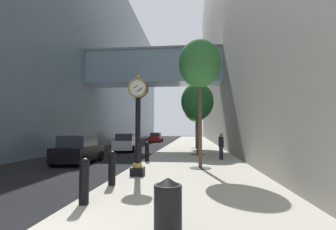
{
  "coord_description": "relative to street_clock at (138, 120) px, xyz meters",
  "views": [
    {
      "loc": [
        3.22,
        -3.25,
        2.08
      ],
      "look_at": [
        0.95,
        19.75,
        3.47
      ],
      "focal_mm": 26.59,
      "sensor_mm": 36.0,
      "label": 1
    }
  ],
  "objects": [
    {
      "name": "trash_bin",
      "position": [
        1.87,
        -5.81,
        -1.82
      ],
      "size": [
        0.53,
        0.53,
        1.05
      ],
      "color": "black",
      "rests_on": "sidewalk_right"
    },
    {
      "name": "car_white_mid",
      "position": [
        -4.07,
        13.49,
        -1.67
      ],
      "size": [
        2.13,
        4.43,
        1.72
      ],
      "color": "silver",
      "rests_on": "ground"
    },
    {
      "name": "sidewalk_right",
      "position": [
        2.27,
        22.77,
        -2.43
      ],
      "size": [
        6.31,
        80.0,
        0.14
      ],
      "primitive_type": "cube",
      "color": "beige",
      "rests_on": "ground"
    },
    {
      "name": "ground_plane",
      "position": [
        -0.88,
        19.77,
        -2.5
      ],
      "size": [
        110.0,
        110.0,
        0.0
      ],
      "primitive_type": "plane",
      "color": "black",
      "rests_on": "ground"
    },
    {
      "name": "building_block_right",
      "position": [
        9.93,
        22.77,
        14.51
      ],
      "size": [
        9.0,
        80.0,
        34.01
      ],
      "color": "gray",
      "rests_on": "ground"
    },
    {
      "name": "street_tree_mid_far",
      "position": [
        2.72,
        16.32,
        1.93
      ],
      "size": [
        2.62,
        2.62,
        5.82
      ],
      "color": "#333335",
      "rests_on": "sidewalk_right"
    },
    {
      "name": "bollard_fifth",
      "position": [
        -0.5,
        4.9,
        -1.73
      ],
      "size": [
        0.27,
        0.27,
        1.2
      ],
      "color": "black",
      "rests_on": "sidewalk_right"
    },
    {
      "name": "car_black_far",
      "position": [
        -4.72,
        4.45,
        -1.66
      ],
      "size": [
        2.23,
        4.19,
        1.73
      ],
      "color": "black",
      "rests_on": "ground"
    },
    {
      "name": "pedestrian_walking",
      "position": [
        4.19,
        6.16,
        -1.44
      ],
      "size": [
        0.48,
        0.48,
        1.73
      ],
      "color": "#23232D",
      "rests_on": "sidewalk_right"
    },
    {
      "name": "building_block_left",
      "position": [
        -13.49,
        22.71,
        10.24
      ],
      "size": [
        23.83,
        80.0,
        25.56
      ],
      "color": "slate",
      "rests_on": "ground"
    },
    {
      "name": "car_red_near",
      "position": [
        -3.98,
        32.28,
        -1.71
      ],
      "size": [
        2.07,
        4.18,
        1.63
      ],
      "color": "#AD191E",
      "rests_on": "ground"
    },
    {
      "name": "bollard_fourth",
      "position": [
        -0.5,
        2.64,
        -1.73
      ],
      "size": [
        0.27,
        0.27,
        1.2
      ],
      "color": "black",
      "rests_on": "sidewalk_right"
    },
    {
      "name": "street_tree_near",
      "position": [
        2.72,
        2.32,
        2.97
      ],
      "size": [
        2.17,
        2.17,
        6.63
      ],
      "color": "#333335",
      "rests_on": "sidewalk_right"
    },
    {
      "name": "street_tree_mid_near",
      "position": [
        2.72,
        9.32,
        1.83
      ],
      "size": [
        2.57,
        2.57,
        5.68
      ],
      "color": "#333335",
      "rests_on": "sidewalk_right"
    },
    {
      "name": "bollard_nearest",
      "position": [
        -0.5,
        -4.14,
        -1.73
      ],
      "size": [
        0.27,
        0.27,
        1.2
      ],
      "color": "black",
      "rests_on": "sidewalk_right"
    },
    {
      "name": "street_clock",
      "position": [
        0.0,
        0.0,
        0.0
      ],
      "size": [
        0.84,
        0.55,
        4.3
      ],
      "color": "black",
      "rests_on": "sidewalk_right"
    },
    {
      "name": "bollard_second",
      "position": [
        -0.5,
        -1.88,
        -1.73
      ],
      "size": [
        0.27,
        0.27,
        1.2
      ],
      "color": "black",
      "rests_on": "sidewalk_right"
    }
  ]
}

